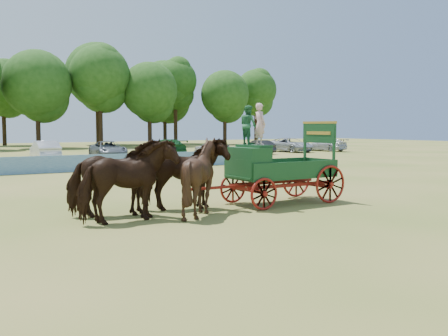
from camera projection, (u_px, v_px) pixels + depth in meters
ground at (305, 207)px, 17.37m from camera, size 160.00×160.00×0.00m
horse_lead_left at (128, 181)px, 14.44m from camera, size 2.99×1.57×2.43m
horse_lead_right at (115, 178)px, 15.37m from camera, size 3.09×1.89×2.43m
horse_wheel_left at (200, 176)px, 15.71m from camera, size 2.25×2.01×2.44m
horse_wheel_right at (184, 174)px, 16.64m from camera, size 3.09×1.90×2.43m
farm_dray at (266, 162)px, 17.74m from camera, size 6.00×2.00×3.59m
sponsor_banner at (106, 162)px, 32.00m from camera, size 26.00×0.08×1.05m
parked_cars at (103, 150)px, 44.18m from camera, size 57.59×7.04×1.65m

